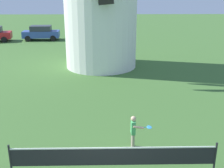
% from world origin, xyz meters
% --- Properties ---
extents(tennis_net, '(6.01, 0.06, 1.10)m').
position_xyz_m(tennis_net, '(0.31, 2.03, 0.69)').
color(tennis_net, black).
rests_on(tennis_net, ground_plane).
extents(player_far, '(0.72, 0.46, 1.20)m').
position_xyz_m(player_far, '(1.05, 3.64, 0.68)').
color(player_far, '#9E937F').
rests_on(player_far, ground_plane).
extents(parked_car_blue, '(4.01, 2.10, 1.56)m').
position_xyz_m(parked_car_blue, '(-7.00, 25.91, 0.81)').
color(parked_car_blue, '#334C99').
rests_on(parked_car_blue, ground_plane).
extents(parked_car_cream, '(4.30, 2.20, 1.56)m').
position_xyz_m(parked_car_cream, '(-0.98, 24.85, 0.81)').
color(parked_car_cream, silver).
rests_on(parked_car_cream, ground_plane).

